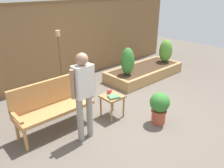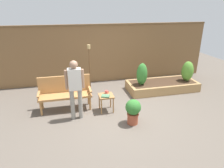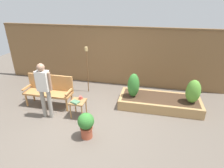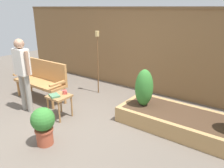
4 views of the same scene
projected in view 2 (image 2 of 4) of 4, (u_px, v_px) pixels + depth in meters
name	position (u px, v px, depth m)	size (l,w,h in m)	color
ground_plane	(119.00, 113.00, 5.54)	(14.00, 14.00, 0.00)	#60564C
fence_back	(101.00, 53.00, 7.50)	(8.40, 0.14, 2.16)	brown
garden_bench	(65.00, 90.00, 5.61)	(1.44, 0.48, 0.94)	#B77F47
side_table	(106.00, 98.00, 5.51)	(0.40, 0.40, 0.48)	#9E7042
cup_on_table	(106.00, 92.00, 5.58)	(0.12, 0.09, 0.08)	#CC4C47
book_on_table	(106.00, 96.00, 5.38)	(0.22, 0.17, 0.04)	#4C7A56
potted_boxwood	(133.00, 110.00, 4.91)	(0.39, 0.39, 0.65)	#A84C33
raised_planter_bed	(162.00, 86.00, 6.99)	(2.40, 1.00, 0.30)	#AD8451
shrub_near_bench	(142.00, 74.00, 6.55)	(0.35, 0.35, 0.74)	brown
shrub_far_corner	(187.00, 71.00, 6.92)	(0.40, 0.40, 0.69)	brown
tiki_torch	(89.00, 60.00, 6.57)	(0.10, 0.10, 1.60)	brown
person_by_bench	(75.00, 85.00, 4.94)	(0.47, 0.20, 1.56)	gray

